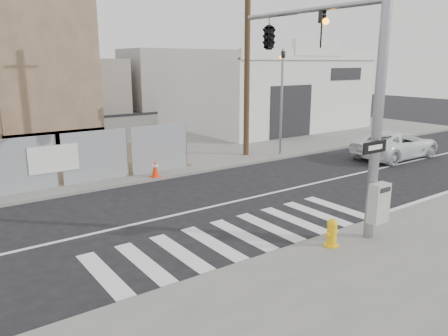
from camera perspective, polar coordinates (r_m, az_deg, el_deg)
ground at (r=14.25m, az=-3.85°, el=-5.58°), size 100.00×100.00×0.00m
sidewalk_far at (r=26.82m, az=-19.92°, el=2.90°), size 50.00×20.00×0.12m
signal_pole at (r=13.41m, az=10.03°, el=13.85°), size 0.96×5.87×7.00m
far_signal_pole at (r=22.05m, az=7.57°, el=10.41°), size 0.16×0.20×5.60m
concrete_wall_right at (r=26.40m, az=-21.61°, el=9.88°), size 5.50×1.30×8.00m
auto_shop at (r=32.32m, az=5.12°, el=9.79°), size 12.00×10.20×5.95m
utility_pole_right at (r=21.72m, az=3.05°, el=15.00°), size 1.60×0.28×10.00m
fire_hydrant at (r=11.52m, az=13.91°, el=-8.19°), size 0.50×0.50×0.73m
suv at (r=23.49m, az=21.56°, el=2.89°), size 4.95×2.30×1.37m
traffic_cone_d at (r=18.01m, az=-8.97°, el=-0.05°), size 0.44×0.44×0.72m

